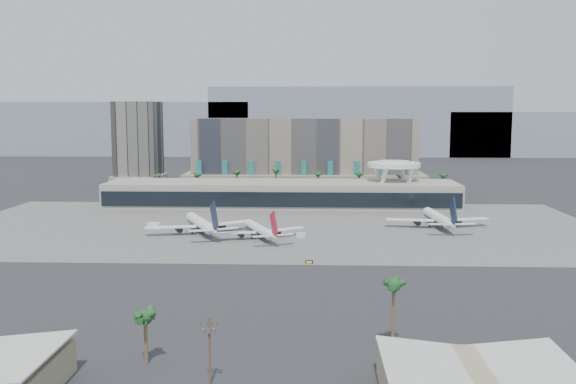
{
  "coord_description": "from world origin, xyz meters",
  "views": [
    {
      "loc": [
        15.57,
        -200.17,
        46.65
      ],
      "look_at": [
        5.91,
        40.0,
        15.95
      ],
      "focal_mm": 40.0,
      "sensor_mm": 36.0,
      "label": 1
    }
  ],
  "objects_px": {
    "airliner_left": "(201,224)",
    "service_vehicle_a": "(154,226)",
    "service_vehicle_b": "(301,235)",
    "taxiway_sign": "(309,262)",
    "utility_pole": "(209,344)",
    "airliner_right": "(439,218)",
    "airliner_centre": "(260,230)"
  },
  "relations": [
    {
      "from": "utility_pole",
      "to": "airliner_left",
      "type": "distance_m",
      "value": 136.93
    },
    {
      "from": "airliner_right",
      "to": "taxiway_sign",
      "type": "distance_m",
      "value": 81.27
    },
    {
      "from": "utility_pole",
      "to": "service_vehicle_b",
      "type": "relative_size",
      "value": 3.49
    },
    {
      "from": "utility_pole",
      "to": "airliner_right",
      "type": "relative_size",
      "value": 0.28
    },
    {
      "from": "utility_pole",
      "to": "airliner_left",
      "type": "height_order",
      "value": "airliner_left"
    },
    {
      "from": "service_vehicle_b",
      "to": "taxiway_sign",
      "type": "bearing_deg",
      "value": -89.52
    },
    {
      "from": "utility_pole",
      "to": "airliner_right",
      "type": "bearing_deg",
      "value": 65.86
    },
    {
      "from": "utility_pole",
      "to": "service_vehicle_a",
      "type": "height_order",
      "value": "utility_pole"
    },
    {
      "from": "service_vehicle_b",
      "to": "taxiway_sign",
      "type": "height_order",
      "value": "service_vehicle_b"
    },
    {
      "from": "airliner_right",
      "to": "utility_pole",
      "type": "bearing_deg",
      "value": -119.66
    },
    {
      "from": "utility_pole",
      "to": "service_vehicle_a",
      "type": "xyz_separation_m",
      "value": [
        -45.44,
        143.67,
        -5.91
      ]
    },
    {
      "from": "airliner_left",
      "to": "taxiway_sign",
      "type": "bearing_deg",
      "value": -72.96
    },
    {
      "from": "airliner_centre",
      "to": "taxiway_sign",
      "type": "bearing_deg",
      "value": -87.14
    },
    {
      "from": "airliner_left",
      "to": "airliner_centre",
      "type": "xyz_separation_m",
      "value": [
        23.17,
        -8.63,
        -0.61
      ]
    },
    {
      "from": "service_vehicle_a",
      "to": "taxiway_sign",
      "type": "distance_m",
      "value": 83.3
    },
    {
      "from": "airliner_left",
      "to": "airliner_right",
      "type": "bearing_deg",
      "value": -14.55
    },
    {
      "from": "airliner_left",
      "to": "service_vehicle_b",
      "type": "bearing_deg",
      "value": -34.25
    },
    {
      "from": "airliner_left",
      "to": "taxiway_sign",
      "type": "height_order",
      "value": "airliner_left"
    },
    {
      "from": "airliner_left",
      "to": "service_vehicle_a",
      "type": "distance_m",
      "value": 22.46
    },
    {
      "from": "airliner_centre",
      "to": "taxiway_sign",
      "type": "distance_m",
      "value": 42.38
    },
    {
      "from": "airliner_left",
      "to": "service_vehicle_a",
      "type": "height_order",
      "value": "airliner_left"
    },
    {
      "from": "airliner_left",
      "to": "service_vehicle_b",
      "type": "distance_m",
      "value": 38.6
    },
    {
      "from": "taxiway_sign",
      "to": "airliner_right",
      "type": "bearing_deg",
      "value": 55.96
    },
    {
      "from": "airliner_centre",
      "to": "airliner_right",
      "type": "xyz_separation_m",
      "value": [
        69.48,
        24.82,
        0.58
      ]
    },
    {
      "from": "airliner_right",
      "to": "service_vehicle_b",
      "type": "relative_size",
      "value": 12.63
    },
    {
      "from": "service_vehicle_a",
      "to": "taxiway_sign",
      "type": "relative_size",
      "value": 2.09
    },
    {
      "from": "airliner_right",
      "to": "service_vehicle_a",
      "type": "relative_size",
      "value": 8.64
    },
    {
      "from": "airliner_right",
      "to": "taxiway_sign",
      "type": "bearing_deg",
      "value": -134.65
    },
    {
      "from": "service_vehicle_a",
      "to": "service_vehicle_b",
      "type": "xyz_separation_m",
      "value": [
        58.31,
        -15.63,
        -0.34
      ]
    },
    {
      "from": "airliner_centre",
      "to": "airliner_right",
      "type": "distance_m",
      "value": 73.78
    },
    {
      "from": "airliner_left",
      "to": "service_vehicle_b",
      "type": "height_order",
      "value": "airliner_left"
    },
    {
      "from": "airliner_centre",
      "to": "service_vehicle_b",
      "type": "relative_size",
      "value": 10.08
    }
  ]
}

